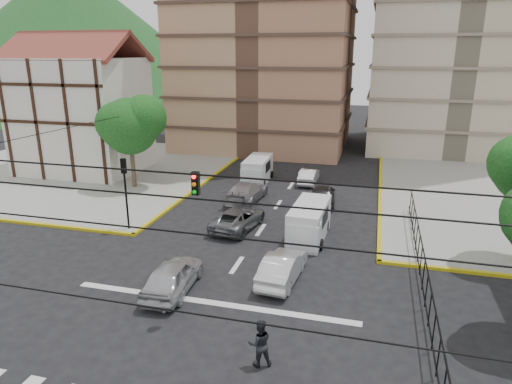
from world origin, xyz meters
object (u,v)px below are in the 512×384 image
(car_silver_front_left, at_px, (173,276))
(van_left_lane, at_px, (257,171))
(car_white_front_right, at_px, (282,267))
(van_right_lane, at_px, (309,224))
(pedestrian_crosswalk, at_px, (260,343))
(traffic_light_nw, at_px, (125,182))

(car_silver_front_left, bearing_deg, van_left_lane, -89.94)
(car_white_front_right, bearing_deg, car_silver_front_left, 30.48)
(van_right_lane, height_order, car_silver_front_left, van_right_lane)
(van_right_lane, bearing_deg, van_left_lane, 121.25)
(car_white_front_right, distance_m, pedestrian_crosswalk, 6.29)
(traffic_light_nw, height_order, car_silver_front_left, traffic_light_nw)
(van_right_lane, relative_size, car_white_front_right, 1.11)
(van_left_lane, height_order, pedestrian_crosswalk, van_left_lane)
(traffic_light_nw, relative_size, van_right_lane, 0.94)
(car_white_front_right, height_order, pedestrian_crosswalk, pedestrian_crosswalk)
(van_left_lane, bearing_deg, van_right_lane, -63.42)
(van_right_lane, bearing_deg, car_white_front_right, -92.42)
(traffic_light_nw, xyz_separation_m, car_silver_front_left, (5.76, -6.06, -2.36))
(van_left_lane, xyz_separation_m, car_silver_front_left, (0.91, -18.50, -0.24))
(van_left_lane, distance_m, car_white_front_right, 17.16)
(car_white_front_right, xyz_separation_m, pedestrian_crosswalk, (0.50, -6.27, 0.18))
(pedestrian_crosswalk, bearing_deg, van_right_lane, -114.64)
(van_right_lane, bearing_deg, car_silver_front_left, -121.65)
(traffic_light_nw, height_order, van_left_lane, traffic_light_nw)
(van_left_lane, relative_size, car_white_front_right, 1.08)
(van_left_lane, bearing_deg, pedestrian_crosswalk, -77.00)
(car_silver_front_left, bearing_deg, car_white_front_right, -156.71)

